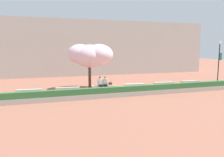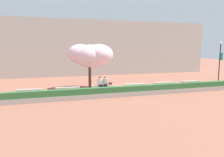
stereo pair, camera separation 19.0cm
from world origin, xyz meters
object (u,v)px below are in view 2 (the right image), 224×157
object	(u,v)px
stone_bench_near_west	(68,89)
stone_bench_near_east	(135,85)
handbag	(110,84)
cherry_tree_main	(91,55)
person_seated_right	(105,83)
person_seated_left	(100,83)
stone_bench_west_end	(29,91)
stone_bench_far_east	(191,82)
lamp_post_with_banner	(220,59)
stone_bench_center	(103,87)
stone_bench_east_end	(164,84)

from	to	relation	value
stone_bench_near_west	stone_bench_near_east	bearing A→B (deg)	0.00
handbag	cherry_tree_main	world-z (taller)	cherry_tree_main
person_seated_right	person_seated_left	bearing A→B (deg)	-179.90
stone_bench_west_end	person_seated_right	world-z (taller)	person_seated_right
person_seated_right	cherry_tree_main	distance (m)	2.94
stone_bench_near_west	stone_bench_far_east	bearing A→B (deg)	0.00
stone_bench_near_east	stone_bench_near_west	bearing A→B (deg)	-180.00
person_seated_right	handbag	distance (m)	0.48
stone_bench_near_west	person_seated_left	world-z (taller)	person_seated_left
lamp_post_with_banner	stone_bench_near_west	bearing A→B (deg)	178.56
stone_bench_west_end	stone_bench_center	bearing A→B (deg)	0.00
stone_bench_near_west	lamp_post_with_banner	bearing A→B (deg)	-1.44
stone_bench_near_east	person_seated_left	distance (m)	3.31
stone_bench_center	lamp_post_with_banner	size ratio (longest dim) A/B	0.46
person_seated_right	stone_bench_near_east	bearing A→B (deg)	1.07
stone_bench_far_east	stone_bench_near_west	bearing A→B (deg)	-180.00
stone_bench_far_east	lamp_post_with_banner	bearing A→B (deg)	-7.14
stone_bench_center	lamp_post_with_banner	world-z (taller)	lamp_post_with_banner
cherry_tree_main	lamp_post_with_banner	size ratio (longest dim) A/B	0.94
stone_bench_near_east	lamp_post_with_banner	world-z (taller)	lamp_post_with_banner
stone_bench_near_west	handbag	world-z (taller)	handbag
stone_bench_near_west	lamp_post_with_banner	size ratio (longest dim) A/B	0.46
cherry_tree_main	stone_bench_far_east	bearing A→B (deg)	-8.07
cherry_tree_main	stone_bench_west_end	bearing A→B (deg)	-165.33
stone_bench_near_east	person_seated_left	world-z (taller)	person_seated_left
person_seated_left	stone_bench_west_end	bearing A→B (deg)	179.48
person_seated_left	handbag	bearing A→B (deg)	3.92
stone_bench_west_end	stone_bench_east_end	distance (m)	12.18
stone_bench_center	person_seated_right	xyz separation A→B (m)	(0.23, -0.05, 0.39)
stone_bench_center	stone_bench_near_east	world-z (taller)	same
stone_bench_east_end	lamp_post_with_banner	bearing A→B (deg)	-3.59
lamp_post_with_banner	person_seated_right	bearing A→B (deg)	178.42
cherry_tree_main	lamp_post_with_banner	xyz separation A→B (m)	(12.92, -1.78, -0.44)
stone_bench_west_end	handbag	distance (m)	6.79
handbag	stone_bench_far_east	bearing A→B (deg)	-0.07
stone_bench_near_west	person_seated_right	world-z (taller)	person_seated_right
stone_bench_far_east	stone_bench_center	bearing A→B (deg)	180.00
stone_bench_near_east	stone_bench_west_end	bearing A→B (deg)	180.00
handbag	lamp_post_with_banner	distance (m)	11.67
stone_bench_west_end	handbag	size ratio (longest dim) A/B	5.92
stone_bench_near_east	person_seated_left	xyz separation A→B (m)	(-3.28, -0.05, 0.39)
stone_bench_near_east	stone_bench_center	bearing A→B (deg)	180.00
stone_bench_center	stone_bench_east_end	world-z (taller)	same
person_seated_right	lamp_post_with_banner	world-z (taller)	lamp_post_with_banner
stone_bench_far_east	person_seated_left	world-z (taller)	person_seated_left
stone_bench_center	cherry_tree_main	world-z (taller)	cherry_tree_main
stone_bench_far_east	person_seated_left	distance (m)	9.38
stone_bench_near_west	stone_bench_far_east	world-z (taller)	same
person_seated_left	handbag	distance (m)	0.94
stone_bench_near_west	stone_bench_near_east	size ratio (longest dim) A/B	1.00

